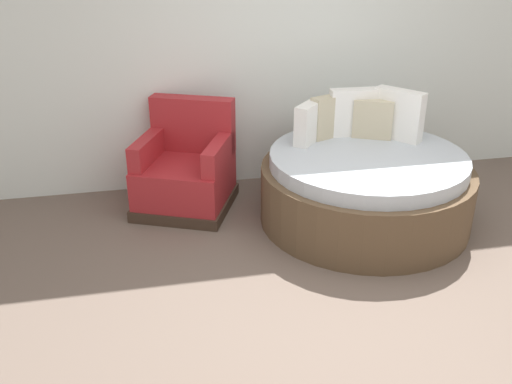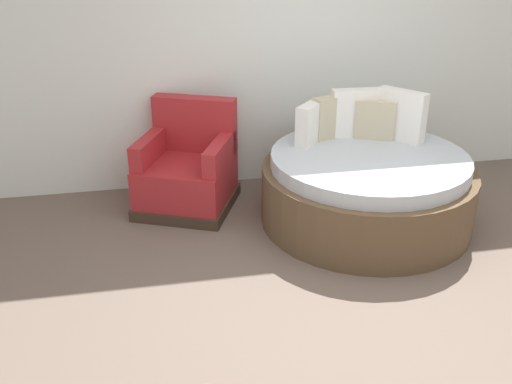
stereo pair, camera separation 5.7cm
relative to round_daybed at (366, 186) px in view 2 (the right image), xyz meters
name	(u,v)px [view 2 (the right image)]	position (x,y,z in m)	size (l,w,h in m)	color
ground_plane	(362,306)	(-0.44, -1.17, -0.33)	(8.00, 8.00, 0.02)	#66564C
back_wall	(288,21)	(-0.44, 1.10, 1.21)	(8.00, 0.12, 3.07)	silver
round_daybed	(366,186)	(0.00, 0.00, 0.00)	(1.78, 1.78, 1.06)	brown
red_armchair	(188,171)	(-1.47, 0.59, 0.01)	(1.05, 1.05, 0.94)	#38281E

